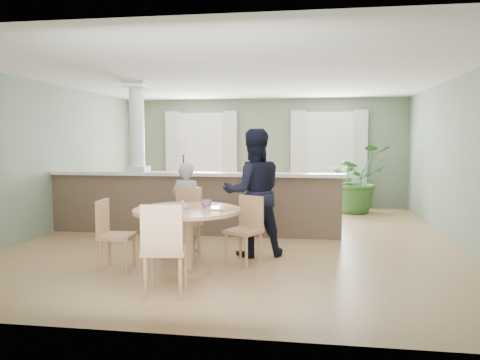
% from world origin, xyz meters
% --- Properties ---
extents(ground, '(8.00, 8.00, 0.00)m').
position_xyz_m(ground, '(0.00, 0.00, 0.00)').
color(ground, tan).
rests_on(ground, ground).
extents(room_shell, '(7.02, 8.02, 2.71)m').
position_xyz_m(room_shell, '(-0.03, 0.63, 1.81)').
color(room_shell, gray).
rests_on(room_shell, ground).
extents(pony_wall, '(5.32, 0.38, 2.70)m').
position_xyz_m(pony_wall, '(-0.99, 0.20, 0.71)').
color(pony_wall, brown).
rests_on(pony_wall, ground).
extents(sofa, '(3.09, 1.39, 0.88)m').
position_xyz_m(sofa, '(-1.12, 1.56, 0.44)').
color(sofa, olive).
rests_on(sofa, ground).
extents(houseplant, '(1.84, 1.78, 1.56)m').
position_xyz_m(houseplant, '(2.21, 3.20, 0.78)').
color(houseplant, '#2D5C25').
rests_on(houseplant, ground).
extents(dining_table, '(1.35, 1.35, 0.92)m').
position_xyz_m(dining_table, '(-0.36, -2.13, 0.65)').
color(dining_table, tan).
rests_on(dining_table, ground).
extents(chair_far_boy, '(0.58, 0.58, 1.01)m').
position_xyz_m(chair_far_boy, '(-0.61, -1.38, 0.56)').
color(chair_far_boy, tan).
rests_on(chair_far_boy, ground).
extents(chair_far_man, '(0.56, 0.56, 0.91)m').
position_xyz_m(chair_far_man, '(0.31, -1.53, 0.50)').
color(chair_far_man, tan).
rests_on(chair_far_man, ground).
extents(chair_near, '(0.51, 0.51, 1.02)m').
position_xyz_m(chair_near, '(-0.37, -3.07, 0.56)').
color(chair_near, tan).
rests_on(chair_near, ground).
extents(chair_side, '(0.44, 0.44, 0.91)m').
position_xyz_m(chair_side, '(-1.37, -2.15, 0.50)').
color(chair_side, tan).
rests_on(chair_side, ground).
extents(child_person, '(0.54, 0.40, 1.35)m').
position_xyz_m(child_person, '(-0.67, -1.00, 0.68)').
color(child_person, '#9A9A9F').
rests_on(child_person, ground).
extents(man_person, '(1.06, 0.94, 1.84)m').
position_xyz_m(man_person, '(0.35, -1.12, 0.92)').
color(man_person, black).
rests_on(man_person, ground).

